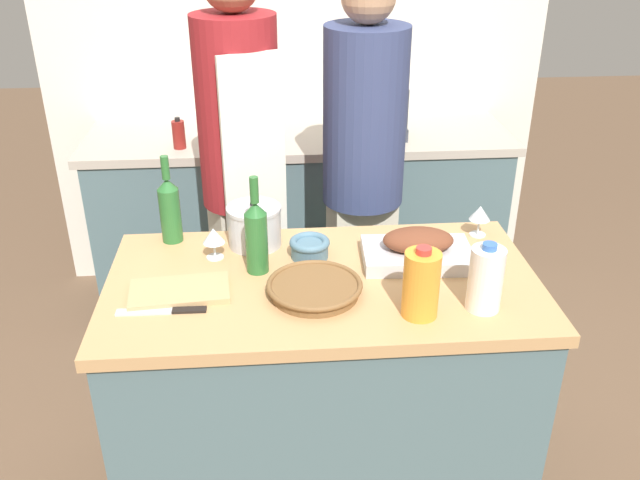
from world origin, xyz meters
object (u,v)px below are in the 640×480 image
Objects in this scene: roasting_pan at (417,249)px; person_cook_aproned at (241,167)px; cutting_board at (180,291)px; juice_jug at (421,284)px; stand_mixer at (388,110)px; mixing_bowl at (310,247)px; knife_chef at (165,311)px; wicker_basket at (315,288)px; condiment_bottle_tall at (219,120)px; stock_pot at (254,226)px; milk_jug at (486,279)px; wine_glass_right at (480,214)px; condiment_bottle_short at (179,134)px; wine_bottle_dark at (256,235)px; wine_glass_left at (214,237)px; wine_bottle_green at (170,208)px; person_cook_guest at (363,169)px.

person_cook_aproned reaches higher than roasting_pan.
cutting_board is 0.71m from juice_jug.
mixing_bowl is at bearing -111.64° from stand_mixer.
wicker_basket is at bearing 8.00° from knife_chef.
knife_chef is 1.17× the size of condiment_bottle_tall.
stand_mixer is (0.62, 1.02, 0.08)m from stock_pot.
milk_jug is at bearing -34.42° from stock_pot.
juice_jug is (0.46, -0.46, 0.03)m from stock_pot.
stock_pot is at bearing -179.39° from wine_glass_right.
roasting_pan is at bearing 26.82° from wicker_basket.
person_cook_aproned reaches higher than condiment_bottle_tall.
roasting_pan is at bearing -9.61° from mixing_bowl.
condiment_bottle_short reaches higher than wicker_basket.
mixing_bowl is 0.61m from person_cook_aproned.
juice_jug is (-0.06, -0.30, 0.06)m from roasting_pan.
stand_mixer is at bearing 58.18° from knife_chef.
wine_bottle_dark reaches higher than roasting_pan.
milk_jug is 0.95× the size of condiment_bottle_tall.
stand_mixer is (0.45, 1.12, 0.12)m from mixing_bowl.
stand_mixer reaches higher than milk_jug.
condiment_bottle_tall reaches higher than condiment_bottle_short.
milk_jug is at bearing -36.00° from mixing_bowl.
wicker_basket is 1.43m from stand_mixer.
wine_bottle_dark is 1.25m from condiment_bottle_tall.
milk_jug is 1.96× the size of wine_glass_left.
wine_bottle_green is at bearing -85.73° from condiment_bottle_short.
wine_glass_right is (0.59, 0.11, 0.04)m from mixing_bowl.
roasting_pan is 0.67m from person_cook_guest.
person_cook_guest is at bearing 124.13° from wine_glass_right.
stock_pot is 0.66m from juice_jug.
stock_pot is at bearing 32.65° from wine_glass_left.
wicker_basket is 0.40m from cutting_board.
person_cook_aproned is 1.03× the size of person_cook_guest.
person_cook_aproned reaches higher than wine_bottle_green.
milk_jug is at bearing -3.22° from knife_chef.
condiment_bottle_short is at bearing 112.07° from wicker_basket.
wine_bottle_green is 2.87× the size of wine_glass_left.
juice_jug is 0.91m from wine_bottle_green.
stand_mixer is (0.45, 1.36, 0.13)m from wicker_basket.
wine_glass_left is 0.34m from knife_chef.
wicker_basket is 0.16× the size of person_cook_aproned.
wine_bottle_dark is (-0.17, 0.16, 0.10)m from wicker_basket.
condiment_bottle_tall is (-0.04, 1.14, 0.04)m from wine_glass_left.
knife_chef is at bearing -121.82° from stand_mixer.
person_cook_guest reaches higher than mixing_bowl.
milk_jug is at bearing -54.62° from condiment_bottle_short.
stand_mixer is (0.88, 1.42, 0.15)m from knife_chef.
stand_mixer reaches higher than mixing_bowl.
roasting_pan is 1.68× the size of juice_jug.
juice_jug is 0.56m from wine_glass_right.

